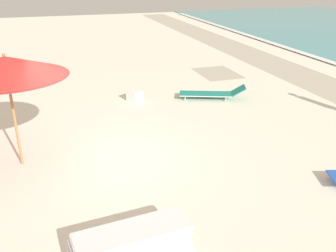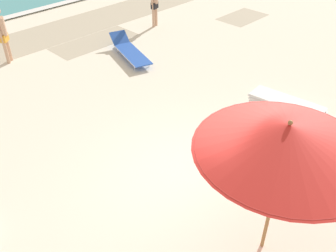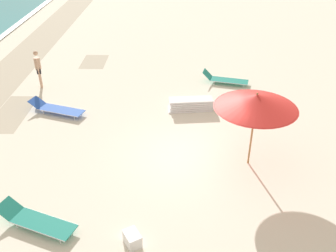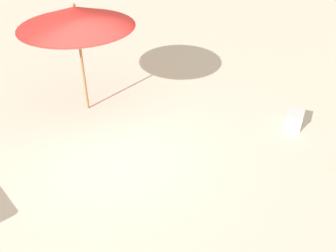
{
  "view_description": "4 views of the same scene",
  "coord_description": "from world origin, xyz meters",
  "px_view_note": "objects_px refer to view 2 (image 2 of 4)",
  "views": [
    {
      "loc": [
        8.03,
        -0.79,
        4.23
      ],
      "look_at": [
        0.31,
        1.68,
        0.78
      ],
      "focal_mm": 40.0,
      "sensor_mm": 36.0,
      "label": 1
    },
    {
      "loc": [
        -4.32,
        -3.38,
        5.39
      ],
      "look_at": [
        0.25,
        1.15,
        0.79
      ],
      "focal_mm": 40.0,
      "sensor_mm": 36.0,
      "label": 2
    },
    {
      "loc": [
        -10.5,
        0.77,
        7.5
      ],
      "look_at": [
        0.19,
        1.0,
        1.09
      ],
      "focal_mm": 40.0,
      "sensor_mm": 36.0,
      "label": 3
    },
    {
      "loc": [
        2.67,
        5.98,
        4.95
      ],
      "look_at": [
        -0.65,
        1.31,
        1.01
      ],
      "focal_mm": 40.0,
      "sensor_mm": 36.0,
      "label": 4
    }
  ],
  "objects_px": {
    "sun_lounger_near_water_left": "(130,51)",
    "beachgoer_wading_adult": "(3,32)",
    "lounger_stack": "(286,109)",
    "beach_umbrella": "(287,138)",
    "beachgoer_shoreline_child": "(154,0)"
  },
  "relations": [
    {
      "from": "beach_umbrella",
      "to": "beachgoer_shoreline_child",
      "type": "height_order",
      "value": "beach_umbrella"
    },
    {
      "from": "sun_lounger_near_water_left",
      "to": "beachgoer_shoreline_child",
      "type": "height_order",
      "value": "beachgoer_shoreline_child"
    },
    {
      "from": "sun_lounger_near_water_left",
      "to": "beachgoer_wading_adult",
      "type": "relative_size",
      "value": 1.38
    },
    {
      "from": "beach_umbrella",
      "to": "beachgoer_shoreline_child",
      "type": "distance_m",
      "value": 10.63
    },
    {
      "from": "lounger_stack",
      "to": "beachgoer_wading_adult",
      "type": "distance_m",
      "value": 8.77
    },
    {
      "from": "beach_umbrella",
      "to": "sun_lounger_near_water_left",
      "type": "relative_size",
      "value": 1.07
    },
    {
      "from": "beachgoer_wading_adult",
      "to": "beachgoer_shoreline_child",
      "type": "bearing_deg",
      "value": 128.05
    },
    {
      "from": "lounger_stack",
      "to": "beachgoer_shoreline_child",
      "type": "xyz_separation_m",
      "value": [
        2.11,
        7.0,
        0.75
      ]
    },
    {
      "from": "beach_umbrella",
      "to": "lounger_stack",
      "type": "bearing_deg",
      "value": 25.54
    },
    {
      "from": "beach_umbrella",
      "to": "sun_lounger_near_water_left",
      "type": "bearing_deg",
      "value": 65.69
    },
    {
      "from": "lounger_stack",
      "to": "beachgoer_shoreline_child",
      "type": "relative_size",
      "value": 1.12
    },
    {
      "from": "beach_umbrella",
      "to": "beachgoer_wading_adult",
      "type": "relative_size",
      "value": 1.47
    },
    {
      "from": "lounger_stack",
      "to": "beach_umbrella",
      "type": "bearing_deg",
      "value": -160.37
    },
    {
      "from": "lounger_stack",
      "to": "sun_lounger_near_water_left",
      "type": "xyz_separation_m",
      "value": [
        -0.41,
        5.56,
        -0.05
      ]
    },
    {
      "from": "sun_lounger_near_water_left",
      "to": "beachgoer_shoreline_child",
      "type": "bearing_deg",
      "value": 48.03
    }
  ]
}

